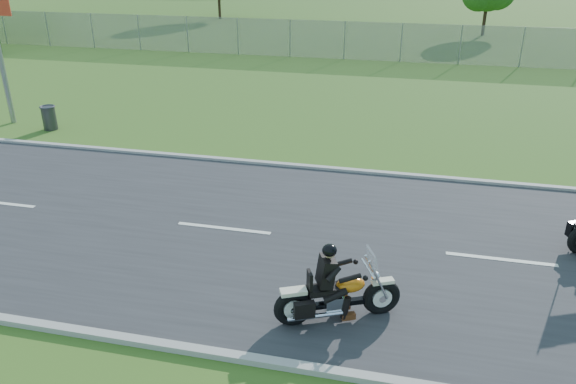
# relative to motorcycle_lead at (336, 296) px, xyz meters

# --- Properties ---
(ground) EXTENTS (420.00, 420.00, 0.00)m
(ground) POSITION_rel_motorcycle_lead_xyz_m (-0.97, 2.68, -0.49)
(ground) COLOR #284E18
(ground) RESTS_ON ground
(road) EXTENTS (120.00, 8.00, 0.04)m
(road) POSITION_rel_motorcycle_lead_xyz_m (-0.97, 2.68, -0.47)
(road) COLOR #28282B
(road) RESTS_ON ground
(curb_north) EXTENTS (120.00, 0.18, 0.12)m
(curb_north) POSITION_rel_motorcycle_lead_xyz_m (-0.97, 6.73, -0.44)
(curb_north) COLOR #9E9B93
(curb_north) RESTS_ON ground
(curb_south) EXTENTS (120.00, 0.18, 0.12)m
(curb_south) POSITION_rel_motorcycle_lead_xyz_m (-0.97, -1.37, -0.44)
(curb_south) COLOR #9E9B93
(curb_south) RESTS_ON ground
(fence) EXTENTS (60.00, 0.03, 2.00)m
(fence) POSITION_rel_motorcycle_lead_xyz_m (-5.97, 22.68, 0.51)
(fence) COLOR gray
(fence) RESTS_ON ground
(motorcycle_lead) EXTENTS (2.12, 1.17, 1.52)m
(motorcycle_lead) POSITION_rel_motorcycle_lead_xyz_m (0.00, 0.00, 0.00)
(motorcycle_lead) COLOR black
(motorcycle_lead) RESTS_ON ground
(trash_can) EXTENTS (0.60, 0.60, 0.80)m
(trash_can) POSITION_rel_motorcycle_lead_xyz_m (-11.19, 8.29, -0.08)
(trash_can) COLOR #39393E
(trash_can) RESTS_ON ground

